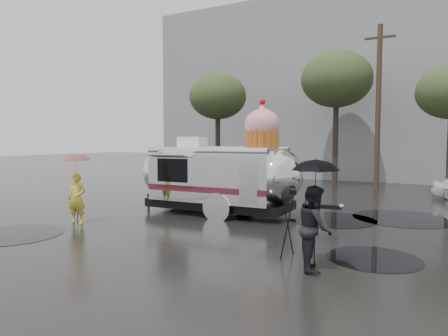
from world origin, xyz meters
The scene contains 13 objects.
ground centered at (0.00, 0.00, 0.00)m, with size 120.00×120.00×0.00m, color black.
puddles centered at (1.20, 2.78, 0.01)m, with size 12.94×11.07×0.01m.
grey_building centered at (-4.00, 24.00, 6.50)m, with size 22.00×12.00×13.00m, color gray.
utility_pole centered at (2.50, 14.00, 4.62)m, with size 1.60×0.28×9.00m.
tree_left centered at (-7.00, 13.00, 5.48)m, with size 3.64×3.64×6.95m.
tree_mid centered at (0.00, 15.00, 6.34)m, with size 4.20×4.20×8.03m.
barricade_row centered at (-5.55, 9.96, 0.52)m, with size 4.30×0.80×1.00m.
airstream_trailer centered at (-1.67, 3.65, 1.50)m, with size 7.94×3.11×4.27m.
person_left centered at (-4.98, -0.22, 0.83)m, with size 0.60×0.40×1.66m, color yellow.
umbrella_pink centered at (-4.98, -0.22, 1.95)m, with size 1.17×1.17×2.35m.
person_right centered at (3.18, -1.18, 0.90)m, with size 0.86×0.48×1.80m, color black.
umbrella_black centered at (3.18, -1.18, 1.97)m, with size 1.22×1.22×2.38m.
tripod centered at (2.53, -0.61, 0.98)m, with size 0.65×0.64×1.62m.
Camera 1 is at (5.40, -9.41, 2.74)m, focal length 32.00 mm.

